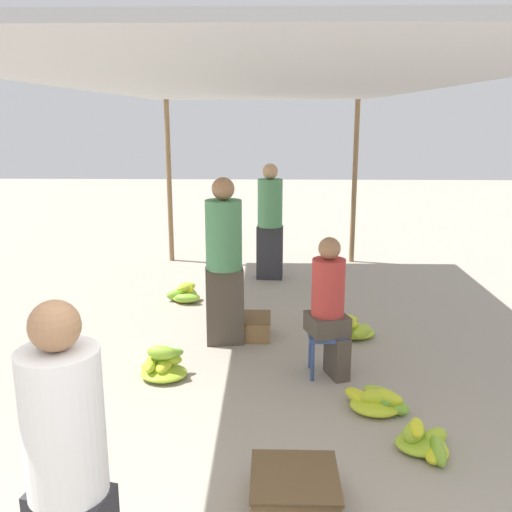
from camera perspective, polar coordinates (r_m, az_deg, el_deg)
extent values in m
cylinder|color=olive|center=(9.39, -8.68, 7.28)|extent=(0.08, 0.08, 2.60)
cylinder|color=olive|center=(9.34, 9.82, 7.20)|extent=(0.08, 0.08, 2.60)
cube|color=#B2B2B7|center=(5.50, -0.10, 16.60)|extent=(3.39, 7.78, 0.04)
cylinder|color=white|center=(2.64, -18.71, -15.54)|extent=(0.41, 0.41, 0.66)
sphere|color=#9E704C|center=(2.46, -19.50, -6.60)|extent=(0.21, 0.21, 0.21)
cube|color=#384C84|center=(5.33, 7.09, -7.85)|extent=(0.34, 0.34, 0.04)
cylinder|color=#384C84|center=(5.27, 5.67, -10.48)|extent=(0.04, 0.04, 0.37)
cylinder|color=#384C84|center=(5.30, 8.65, -10.45)|extent=(0.04, 0.04, 0.37)
cylinder|color=#384C84|center=(5.52, 5.47, -9.32)|extent=(0.04, 0.04, 0.37)
cylinder|color=#384C84|center=(5.55, 8.31, -9.29)|extent=(0.04, 0.04, 0.37)
cube|color=#4C4238|center=(5.38, 8.10, -9.80)|extent=(0.23, 0.33, 0.41)
cube|color=#4C4238|center=(5.29, 7.12, -6.74)|extent=(0.43, 0.43, 0.18)
cylinder|color=#BF3833|center=(5.18, 7.24, -3.12)|extent=(0.38, 0.38, 0.52)
sphere|color=#9E704C|center=(5.09, 7.36, 0.77)|extent=(0.20, 0.20, 0.20)
ellipsoid|color=#AECA2D|center=(5.45, -8.66, -10.19)|extent=(0.25, 0.14, 0.10)
ellipsoid|color=#BDD02A|center=(5.40, -9.15, -10.73)|extent=(0.17, 0.31, 0.11)
ellipsoid|color=yellow|center=(5.42, -10.10, -11.21)|extent=(0.33, 0.26, 0.11)
ellipsoid|color=#8BBC33|center=(5.33, -9.43, -9.49)|extent=(0.28, 0.16, 0.13)
ellipsoid|color=#73B237|center=(5.54, -9.75, -10.47)|extent=(0.21, 0.26, 0.13)
ellipsoid|color=#76B337|center=(5.41, -8.84, -9.71)|extent=(0.32, 0.24, 0.10)
ellipsoid|color=#AECA2D|center=(5.42, -10.48, -10.54)|extent=(0.14, 0.32, 0.11)
ellipsoid|color=#A1C52F|center=(5.42, -9.18, -11.48)|extent=(0.43, 0.38, 0.10)
ellipsoid|color=#ACC92D|center=(7.45, -6.99, -3.10)|extent=(0.31, 0.32, 0.11)
ellipsoid|color=yellow|center=(7.46, -6.97, -3.30)|extent=(0.23, 0.18, 0.15)
ellipsoid|color=#A0C430|center=(7.57, -6.81, -3.62)|extent=(0.30, 0.26, 0.10)
ellipsoid|color=#81B835|center=(7.51, -6.65, -3.71)|extent=(0.15, 0.28, 0.14)
ellipsoid|color=#8BBC33|center=(7.42, -6.97, -4.03)|extent=(0.13, 0.26, 0.10)
ellipsoid|color=#7DB636|center=(7.52, -7.83, -3.87)|extent=(0.32, 0.23, 0.15)
ellipsoid|color=#80B835|center=(7.36, -6.94, -4.18)|extent=(0.33, 0.18, 0.11)
ellipsoid|color=#B5CD2C|center=(7.48, -6.97, -4.16)|extent=(0.35, 0.31, 0.10)
ellipsoid|color=yellow|center=(4.92, 11.93, -13.55)|extent=(0.31, 0.17, 0.11)
ellipsoid|color=#A2C52F|center=(4.98, 12.33, -13.22)|extent=(0.33, 0.29, 0.10)
ellipsoid|color=#C3D229|center=(4.88, 12.91, -13.60)|extent=(0.30, 0.25, 0.12)
ellipsoid|color=#7AB536|center=(4.93, 13.57, -14.27)|extent=(0.30, 0.32, 0.13)
ellipsoid|color=#BDD02A|center=(4.89, 12.17, -13.70)|extent=(0.30, 0.12, 0.12)
ellipsoid|color=yellow|center=(4.96, 10.08, -13.59)|extent=(0.26, 0.29, 0.10)
ellipsoid|color=#73B237|center=(4.92, 12.45, -13.63)|extent=(0.20, 0.28, 0.12)
ellipsoid|color=#BCCF2B|center=(4.92, 11.90, -14.39)|extent=(0.42, 0.37, 0.10)
ellipsoid|color=#86BA34|center=(4.41, 17.70, -18.07)|extent=(0.12, 0.33, 0.14)
ellipsoid|color=yellow|center=(4.41, 15.76, -16.19)|extent=(0.15, 0.25, 0.10)
ellipsoid|color=yellow|center=(4.41, 17.67, -18.38)|extent=(0.26, 0.28, 0.10)
ellipsoid|color=#9CC330|center=(4.44, 15.49, -16.63)|extent=(0.25, 0.26, 0.14)
ellipsoid|color=#A6C72E|center=(4.56, 17.36, -16.95)|extent=(0.29, 0.27, 0.13)
ellipsoid|color=#A1C52F|center=(4.49, 16.15, -17.60)|extent=(0.37, 0.32, 0.10)
ellipsoid|color=yellow|center=(6.36, 9.69, -6.85)|extent=(0.24, 0.22, 0.10)
ellipsoid|color=#BDD02A|center=(6.45, 8.38, -7.02)|extent=(0.29, 0.23, 0.10)
ellipsoid|color=#C1D22A|center=(6.34, 9.44, -6.50)|extent=(0.16, 0.33, 0.11)
ellipsoid|color=#B1CB2C|center=(6.33, 9.72, -6.96)|extent=(0.32, 0.27, 0.10)
ellipsoid|color=yellow|center=(6.37, 9.08, -6.29)|extent=(0.26, 0.17, 0.11)
ellipsoid|color=#A5C62F|center=(6.27, 10.52, -7.44)|extent=(0.30, 0.36, 0.14)
ellipsoid|color=#C5D329|center=(6.34, 10.04, -7.25)|extent=(0.32, 0.28, 0.13)
ellipsoid|color=#AFCA2D|center=(6.38, 9.85, -7.50)|extent=(0.43, 0.38, 0.10)
cube|color=brown|center=(3.79, 3.87, -22.60)|extent=(0.52, 0.52, 0.21)
cube|color=brown|center=(3.72, 3.90, -21.14)|extent=(0.54, 0.54, 0.02)
cube|color=olive|center=(6.27, -0.57, -7.14)|extent=(0.42, 0.42, 0.21)
cube|color=brown|center=(6.23, -0.58, -6.14)|extent=(0.44, 0.44, 0.02)
cube|color=#2D2D33|center=(8.38, 1.38, 0.35)|extent=(0.39, 0.24, 0.79)
cylinder|color=#4C8C59|center=(8.24, 1.41, 5.32)|extent=(0.39, 0.39, 0.68)
sphere|color=tan|center=(8.18, 1.43, 8.46)|extent=(0.22, 0.22, 0.22)
cube|color=#4C4238|center=(6.02, -3.15, -5.02)|extent=(0.41, 0.26, 0.82)
cylinder|color=#4C8C59|center=(5.81, -3.25, 2.13)|extent=(0.42, 0.42, 0.71)
sphere|color=#9E704C|center=(5.74, -3.31, 6.74)|extent=(0.23, 0.23, 0.23)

